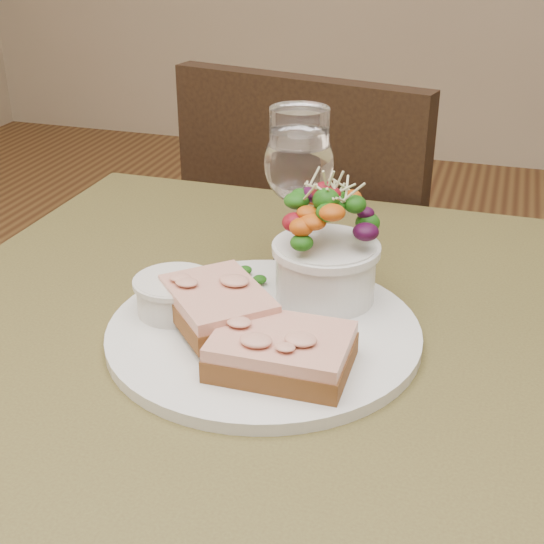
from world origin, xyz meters
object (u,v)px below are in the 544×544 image
(sandwich_front, at_px, (282,351))
(ramekin, at_px, (174,293))
(cafe_table, at_px, (283,424))
(sandwich_back, at_px, (218,305))
(chair_far, at_px, (334,367))
(dinner_plate, at_px, (264,332))
(salad_bowl, at_px, (326,246))
(wine_glass, at_px, (299,168))

(sandwich_front, distance_m, ramekin, 0.15)
(cafe_table, xyz_separation_m, sandwich_back, (-0.06, -0.01, 0.14))
(cafe_table, relative_size, ramekin, 10.66)
(cafe_table, distance_m, chair_far, 0.74)
(dinner_plate, height_order, sandwich_front, sandwich_front)
(ramekin, bearing_deg, sandwich_front, -26.59)
(sandwich_back, height_order, salad_bowl, salad_bowl)
(salad_bowl, bearing_deg, cafe_table, -106.27)
(sandwich_back, height_order, ramekin, sandwich_back)
(cafe_table, height_order, ramekin, ramekin)
(dinner_plate, relative_size, salad_bowl, 2.40)
(cafe_table, bearing_deg, sandwich_back, -167.80)
(cafe_table, height_order, sandwich_back, sandwich_back)
(chair_far, height_order, salad_bowl, chair_far)
(ramekin, bearing_deg, chair_far, 87.43)
(sandwich_front, distance_m, sandwich_back, 0.09)
(chair_far, bearing_deg, wine_glass, 108.95)
(chair_far, relative_size, salad_bowl, 7.09)
(cafe_table, bearing_deg, sandwich_front, -75.38)
(wine_glass, bearing_deg, dinner_plate, -86.48)
(ramekin, xyz_separation_m, salad_bowl, (0.14, 0.07, 0.04))
(chair_far, distance_m, salad_bowl, 0.79)
(cafe_table, bearing_deg, chair_far, 97.54)
(chair_far, bearing_deg, cafe_table, 110.01)
(cafe_table, height_order, salad_bowl, salad_bowl)
(sandwich_front, bearing_deg, ramekin, 152.96)
(dinner_plate, xyz_separation_m, sandwich_front, (0.04, -0.06, 0.02))
(sandwich_back, relative_size, wine_glass, 0.80)
(sandwich_back, bearing_deg, cafe_table, 58.97)
(cafe_table, distance_m, sandwich_back, 0.15)
(dinner_plate, xyz_separation_m, wine_glass, (-0.01, 0.15, 0.12))
(chair_far, xyz_separation_m, ramekin, (-0.03, -0.65, 0.49))
(ramekin, height_order, wine_glass, wine_glass)
(cafe_table, bearing_deg, dinner_plate, -174.41)
(cafe_table, height_order, wine_glass, wine_glass)
(chair_far, relative_size, dinner_plate, 2.95)
(chair_far, xyz_separation_m, wine_glass, (0.06, -0.50, 0.58))
(chair_far, distance_m, sandwich_front, 0.87)
(dinner_plate, relative_size, sandwich_front, 2.52)
(chair_far, height_order, ramekin, chair_far)
(cafe_table, distance_m, sandwich_front, 0.15)
(sandwich_front, relative_size, wine_glass, 0.69)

